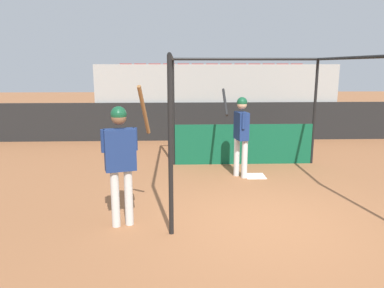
{
  "coord_description": "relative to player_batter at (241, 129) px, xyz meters",
  "views": [
    {
      "loc": [
        -1.34,
        -5.62,
        2.5
      ],
      "look_at": [
        -1.07,
        1.25,
        1.04
      ],
      "focal_mm": 35.0,
      "sensor_mm": 36.0,
      "label": 1
    }
  ],
  "objects": [
    {
      "name": "outfield_wall",
      "position": [
        -0.06,
        4.28,
        -0.47
      ],
      "size": [
        24.0,
        0.12,
        1.27
      ],
      "color": "black",
      "rests_on": "ground"
    },
    {
      "name": "player_batter",
      "position": [
        0.0,
        0.0,
        0.0
      ],
      "size": [
        0.53,
        0.85,
        1.97
      ],
      "rotation": [
        0.0,
        0.0,
        1.75
      ],
      "color": "silver",
      "rests_on": "ground"
    },
    {
      "name": "ground_plane",
      "position": [
        -0.06,
        -2.53,
        -1.1
      ],
      "size": [
        60.0,
        60.0,
        0.0
      ],
      "primitive_type": "plane",
      "color": "#935B38"
    },
    {
      "name": "bleacher_section",
      "position": [
        -0.06,
        5.54,
        0.17
      ],
      "size": [
        8.15,
        2.4,
        2.55
      ],
      "color": "#9E9E99",
      "rests_on": "ground"
    },
    {
      "name": "player_waiting",
      "position": [
        -2.28,
        -2.56,
        0.07
      ],
      "size": [
        0.73,
        0.59,
        2.22
      ],
      "rotation": [
        0.0,
        0.0,
        0.28
      ],
      "color": "silver",
      "rests_on": "ground"
    },
    {
      "name": "batting_cage",
      "position": [
        0.27,
        0.3,
        0.09
      ],
      "size": [
        3.64,
        4.09,
        2.67
      ],
      "color": "black",
      "rests_on": "ground"
    },
    {
      "name": "home_plate",
      "position": [
        0.36,
        -0.01,
        -1.09
      ],
      "size": [
        0.44,
        0.44,
        0.02
      ],
      "color": "white",
      "rests_on": "ground"
    }
  ]
}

